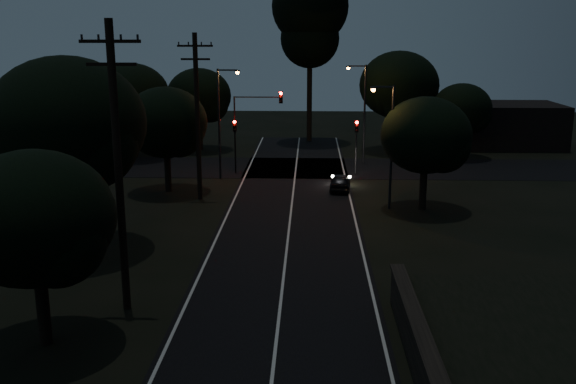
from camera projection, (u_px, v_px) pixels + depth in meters
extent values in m
cube|color=black|center=(287.00, 250.00, 31.74)|extent=(8.00, 70.00, 0.02)
cube|color=black|center=(296.00, 168.00, 51.13)|extent=(60.00, 8.00, 0.02)
cube|color=beige|center=(287.00, 250.00, 31.73)|extent=(0.12, 70.00, 0.01)
cube|color=beige|center=(211.00, 249.00, 31.86)|extent=(0.12, 70.00, 0.01)
cube|color=beige|center=(362.00, 251.00, 31.60)|extent=(0.12, 70.00, 0.01)
cylinder|color=black|center=(118.00, 171.00, 23.83)|extent=(0.30, 0.30, 11.00)
cube|color=black|center=(110.00, 41.00, 22.69)|extent=(2.20, 0.12, 0.12)
cube|color=black|center=(111.00, 64.00, 22.88)|extent=(1.80, 0.12, 0.12)
cylinder|color=black|center=(197.00, 118.00, 40.37)|extent=(0.30, 0.30, 10.50)
cube|color=black|center=(195.00, 46.00, 39.29)|extent=(2.20, 0.12, 0.12)
cube|color=black|center=(195.00, 59.00, 39.49)|extent=(1.80, 0.12, 0.12)
cylinder|color=black|center=(43.00, 309.00, 22.01)|extent=(0.44, 0.44, 2.53)
ellipsoid|color=black|center=(34.00, 218.00, 21.22)|extent=(5.36, 5.36, 4.56)
sphere|color=black|center=(57.00, 239.00, 20.80)|extent=(3.22, 3.22, 3.22)
cylinder|color=black|center=(75.00, 215.00, 31.68)|extent=(0.44, 0.44, 3.48)
ellipsoid|color=black|center=(67.00, 123.00, 30.57)|extent=(7.51, 7.51, 6.38)
sphere|color=black|center=(90.00, 141.00, 29.98)|extent=(4.51, 4.51, 4.51)
cylinder|color=black|center=(168.00, 172.00, 43.35)|extent=(0.44, 0.44, 2.61)
ellipsoid|color=black|center=(165.00, 122.00, 42.53)|extent=(5.57, 5.57, 4.73)
sphere|color=black|center=(179.00, 132.00, 42.09)|extent=(3.34, 3.34, 3.34)
cylinder|color=black|center=(200.00, 135.00, 58.87)|extent=(0.44, 0.44, 2.73)
ellipsoid|color=black|center=(199.00, 96.00, 58.01)|extent=(5.85, 5.85, 4.97)
sphere|color=black|center=(209.00, 103.00, 57.54)|extent=(3.51, 3.51, 3.51)
cylinder|color=black|center=(135.00, 140.00, 55.13)|extent=(0.44, 0.44, 2.99)
ellipsoid|color=black|center=(132.00, 95.00, 54.19)|extent=(6.30, 6.30, 5.35)
sphere|color=black|center=(143.00, 103.00, 53.70)|extent=(3.78, 3.78, 3.78)
cylinder|color=black|center=(397.00, 133.00, 58.18)|extent=(0.44, 0.44, 3.29)
ellipsoid|color=black|center=(399.00, 85.00, 57.14)|extent=(7.08, 7.08, 6.02)
sphere|color=black|center=(414.00, 94.00, 56.58)|extent=(4.25, 4.25, 4.25)
cylinder|color=black|center=(460.00, 144.00, 55.21)|extent=(0.44, 0.44, 2.35)
ellipsoid|color=black|center=(462.00, 108.00, 54.48)|extent=(5.00, 5.00, 4.25)
sphere|color=black|center=(473.00, 115.00, 54.08)|extent=(3.00, 3.00, 3.00)
cylinder|color=black|center=(423.00, 189.00, 38.91)|extent=(0.44, 0.44, 2.54)
ellipsoid|color=black|center=(426.00, 135.00, 38.12)|extent=(5.39, 5.39, 4.58)
sphere|color=black|center=(443.00, 146.00, 37.69)|extent=(3.24, 3.24, 3.24)
cylinder|color=black|center=(309.00, 95.00, 62.60)|extent=(0.50, 0.50, 9.10)
sphere|color=black|center=(310.00, 6.00, 60.58)|extent=(7.28, 7.28, 7.28)
sphere|color=black|center=(310.00, 38.00, 61.30)|extent=(5.63, 5.63, 5.63)
cube|color=black|center=(89.00, 122.00, 60.98)|extent=(10.00, 8.00, 4.40)
cube|color=black|center=(510.00, 125.00, 60.63)|extent=(9.00, 7.00, 4.00)
cylinder|color=black|center=(235.00, 152.00, 48.96)|extent=(0.12, 0.12, 3.20)
cube|color=black|center=(235.00, 126.00, 48.47)|extent=(0.28, 0.22, 0.90)
sphere|color=#FF0705|center=(234.00, 122.00, 48.27)|extent=(0.22, 0.22, 0.22)
cylinder|color=black|center=(356.00, 153.00, 48.65)|extent=(0.12, 0.12, 3.20)
cube|color=black|center=(357.00, 126.00, 48.15)|extent=(0.28, 0.22, 0.90)
sphere|color=#FF0705|center=(357.00, 122.00, 47.95)|extent=(0.22, 0.22, 0.22)
cylinder|color=black|center=(235.00, 141.00, 48.74)|extent=(0.12, 0.12, 5.00)
cube|color=black|center=(281.00, 97.00, 47.83)|extent=(0.28, 0.22, 0.90)
sphere|color=#FF0705|center=(281.00, 93.00, 47.63)|extent=(0.22, 0.22, 0.22)
cube|color=black|center=(258.00, 97.00, 47.89)|extent=(3.50, 0.08, 0.08)
cylinder|color=black|center=(219.00, 125.00, 46.47)|extent=(0.16, 0.16, 8.00)
cube|color=black|center=(228.00, 70.00, 45.50)|extent=(1.40, 0.10, 0.10)
cube|color=black|center=(237.00, 71.00, 45.49)|extent=(0.35, 0.22, 0.12)
sphere|color=orange|center=(237.00, 72.00, 45.52)|extent=(0.26, 0.26, 0.26)
cylinder|color=black|center=(364.00, 115.00, 51.91)|extent=(0.16, 0.16, 8.00)
cube|color=black|center=(357.00, 66.00, 50.99)|extent=(1.40, 0.10, 0.10)
cube|color=black|center=(348.00, 67.00, 51.03)|extent=(0.35, 0.22, 0.12)
sphere|color=orange|center=(348.00, 68.00, 51.05)|extent=(0.26, 0.26, 0.26)
cylinder|color=black|center=(392.00, 148.00, 38.38)|extent=(0.16, 0.16, 7.50)
cube|color=black|center=(384.00, 87.00, 37.52)|extent=(1.20, 0.10, 0.10)
cube|color=black|center=(373.00, 88.00, 37.55)|extent=(0.35, 0.22, 0.12)
sphere|color=orange|center=(373.00, 89.00, 37.58)|extent=(0.26, 0.26, 0.26)
imported|color=black|center=(340.00, 182.00, 43.78)|extent=(1.62, 3.47, 1.15)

